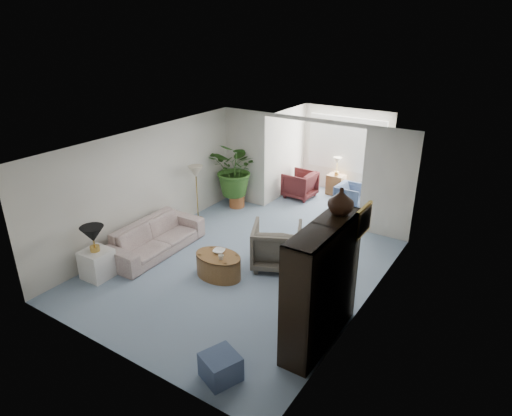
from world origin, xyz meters
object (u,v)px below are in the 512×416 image
Objects in this scene: sofa at (156,237)px; side_table_dark at (315,256)px; table_lamp at (93,234)px; wingback_chair at (277,246)px; coffee_bowl at (219,251)px; ottoman at (221,367)px; cabinet_urn at (341,201)px; coffee_cup at (221,257)px; plant_pot at (237,201)px; framed_picture at (364,221)px; sunroom_chair_maroon at (300,184)px; floor_lamp at (196,172)px; sunroom_chair_blue at (351,197)px; entertainment_cabinet at (321,285)px; sunroom_table at (336,185)px; coffee_table at (218,266)px; end_table at (97,264)px.

sofa reaches higher than side_table_dark.
wingback_chair is at bearing 40.36° from table_lamp.
ottoman is at bearing -52.34° from coffee_bowl.
table_lamp is at bearing -164.89° from cabinet_urn.
coffee_cup is at bearing 35.84° from wingback_chair.
plant_pot is (0.21, 4.31, -0.75)m from table_lamp.
plant_pot is (-4.36, 2.69, -1.54)m from framed_picture.
sunroom_chair_maroon is (1.27, 5.84, -0.55)m from table_lamp.
floor_lamp reaches higher than plant_pot.
side_table_dark is at bearing 142.85° from framed_picture.
sunroom_chair_blue is (0.70, 4.65, -0.17)m from coffee_cup.
entertainment_cabinet is at bearing -103.53° from framed_picture.
floor_lamp is (-0.11, 3.10, 0.34)m from table_lamp.
floor_lamp is 5.48m from ottoman.
coffee_cup is (0.20, -0.20, 0.02)m from coffee_bowl.
wingback_chair reaches higher than coffee_bowl.
sofa is 5.55m from sunroom_table.
table_lamp is 6.92m from sunroom_table.
floor_lamp reaches higher than coffee_table.
wingback_chair is 2.37m from entertainment_cabinet.
cabinet_urn is (-0.23, -0.46, 0.44)m from framed_picture.
coffee_cup is 2.52m from ottoman.
sunroom_chair_maroon reaches higher than plant_pot.
table_lamp is at bearing -10.43° from sunroom_chair_maroon.
floor_lamp is 0.77× the size of ottoman.
coffee_cup is 0.19× the size of sunroom_table.
table_lamp reaches higher than side_table_dark.
sofa is 1.88m from coffee_cup.
table_lamp is at bearing -150.17° from coffee_cup.
wingback_chair is (0.73, 0.96, 0.22)m from coffee_table.
coffee_bowl is at bearing -174.89° from framed_picture.
sunroom_chair_maroon reaches higher than side_table_dark.
entertainment_cabinet is 2.40× the size of sunroom_chair_maroon.
table_lamp reaches higher than sunroom_table.
sofa is at bearing -90.14° from plant_pot.
coffee_table is at bearing -138.52° from side_table_dark.
side_table_dark is at bearing 125.61° from cabinet_urn.
table_lamp reaches higher than sunroom_chair_maroon.
plant_pot is at bearing -65.84° from wingback_chair.
framed_picture reaches higher than plant_pot.
coffee_table is (2.03, -1.82, -1.02)m from floor_lamp.
side_table_dark is (3.35, 2.55, 0.01)m from end_table.
coffee_bowl is at bearing 9.48° from sunroom_chair_maroon.
entertainment_cabinet is at bearing -68.64° from sunroom_table.
coffee_bowl is 0.23× the size of wingback_chair.
coffee_table is (1.92, 1.29, -0.06)m from end_table.
ottoman is 6.71m from sunroom_chair_blue.
framed_picture is at bearing 10.02° from coffee_cup.
end_table reaches higher than ottoman.
cabinet_urn reaches higher than coffee_cup.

